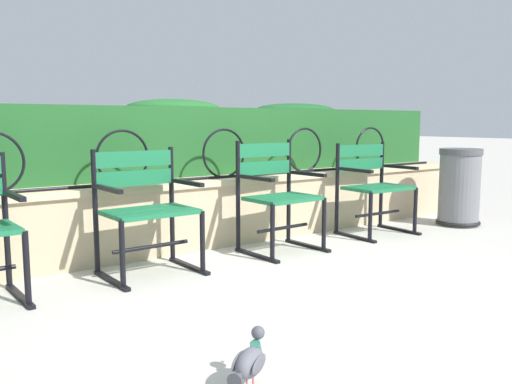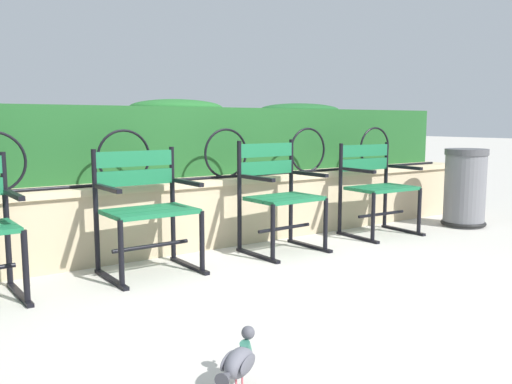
{
  "view_description": "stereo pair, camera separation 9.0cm",
  "coord_description": "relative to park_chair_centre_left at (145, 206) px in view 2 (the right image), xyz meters",
  "views": [
    {
      "loc": [
        -2.24,
        -2.95,
        1.05
      ],
      "look_at": [
        0.0,
        0.15,
        0.55
      ],
      "focal_mm": 37.87,
      "sensor_mm": 36.0,
      "label": 1
    },
    {
      "loc": [
        -2.17,
        -3.0,
        1.05
      ],
      "look_at": [
        0.0,
        0.15,
        0.55
      ],
      "focal_mm": 37.87,
      "sensor_mm": 36.0,
      "label": 2
    }
  ],
  "objects": [
    {
      "name": "ground_plane",
      "position": [
        0.71,
        -0.49,
        -0.47
      ],
      "size": [
        60.0,
        60.0,
        0.0
      ],
      "primitive_type": "plane",
      "color": "#BCB7AD"
    },
    {
      "name": "stone_wall",
      "position": [
        0.71,
        0.48,
        -0.18
      ],
      "size": [
        6.37,
        0.41,
        0.57
      ],
      "color": "tan",
      "rests_on": "ground"
    },
    {
      "name": "iron_arch_fence",
      "position": [
        0.49,
        0.41,
        0.29
      ],
      "size": [
        5.85,
        0.02,
        0.42
      ],
      "color": "black",
      "rests_on": "stone_wall"
    },
    {
      "name": "hedge_row",
      "position": [
        0.7,
        0.98,
        0.43
      ],
      "size": [
        6.24,
        0.65,
        0.69
      ],
      "color": "#1E5123",
      "rests_on": "stone_wall"
    },
    {
      "name": "park_chair_centre_left",
      "position": [
        0.0,
        0.0,
        0.0
      ],
      "size": [
        0.64,
        0.54,
        0.87
      ],
      "color": "#19663D",
      "rests_on": "ground"
    },
    {
      "name": "park_chair_centre_right",
      "position": [
        1.14,
        -0.02,
        0.0
      ],
      "size": [
        0.61,
        0.55,
        0.9
      ],
      "color": "#19663D",
      "rests_on": "ground"
    },
    {
      "name": "park_chair_rightmost",
      "position": [
        2.29,
        -0.0,
        -0.0
      ],
      "size": [
        0.65,
        0.54,
        0.85
      ],
      "color": "#19663D",
      "rests_on": "ground"
    },
    {
      "name": "pigeon_near_chairs",
      "position": [
        -0.37,
        -1.78,
        -0.36
      ],
      "size": [
        0.26,
        0.2,
        0.22
      ],
      "color": "#5B5B66",
      "rests_on": "ground"
    },
    {
      "name": "trash_bin",
      "position": [
        3.32,
        -0.24,
        -0.1
      ],
      "size": [
        0.44,
        0.44,
        0.78
      ],
      "color": "slate",
      "rests_on": "ground"
    }
  ]
}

